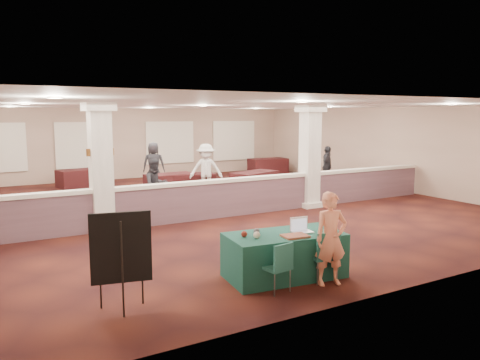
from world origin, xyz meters
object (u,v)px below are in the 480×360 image
conf_chair_side (279,263)px  attendee_a (156,185)px  conf_chair_main (325,252)px  far_table_back_left (80,178)px  easel_board (121,249)px  far_table_front_center (191,183)px  far_table_front_right (255,182)px  attendee_b (206,169)px  attendee_c (327,166)px  attendee_d (154,164)px  far_table_front_left (1,212)px  woman (331,239)px  far_table_back_right (268,166)px  near_table (284,255)px  far_table_back_center (170,183)px

conf_chair_side → attendee_a: attendee_a is taller
conf_chair_main → far_table_back_left: conf_chair_main is taller
easel_board → far_table_front_center: easel_board is taller
far_table_front_right → attendee_b: size_ratio=1.02×
far_table_front_center → attendee_c: (5.37, -1.50, 0.48)m
conf_chair_main → attendee_d: (1.13, 12.04, 0.37)m
conf_chair_side → far_table_front_left: 8.26m
far_table_front_right → attendee_d: 4.29m
far_table_front_center → far_table_back_left: (-3.39, 3.50, 0.00)m
conf_chair_main → conf_chair_side: bearing=-167.9°
attendee_a → attendee_b: attendee_b is taller
attendee_c → far_table_back_left: bearing=114.4°
conf_chair_side → easel_board: (-2.44, 0.54, 0.46)m
woman → far_table_front_center: size_ratio=0.93×
woman → attendee_d: attendee_d is taller
far_table_front_left → far_table_back_right: (12.19, 5.96, -0.01)m
far_table_front_left → attendee_c: size_ratio=1.16×
near_table → far_table_back_left: 13.04m
conf_chair_side → far_table_back_left: 13.59m
far_table_front_left → attendee_b: (6.84, 1.93, 0.54)m
far_table_front_right → far_table_back_left: 7.22m
far_table_front_center → conf_chair_main: bearing=-100.7°
conf_chair_main → easel_board: bearing=-176.7°
far_table_back_right → attendee_c: 4.79m
conf_chair_main → woman: woman is taller
far_table_front_left → far_table_back_right: far_table_front_left is taller
far_table_front_right → attendee_d: bearing=132.9°
far_table_front_left → attendee_a: (4.19, -0.10, 0.41)m
far_table_back_left → attendee_d: 3.08m
near_table → easel_board: bearing=-172.6°
far_table_front_center → far_table_back_right: 6.49m
conf_chair_side → far_table_back_right: conf_chair_side is taller
easel_board → far_table_back_center: bearing=77.8°
far_table_back_left → far_table_back_center: far_table_back_center is taller
conf_chair_side → woman: size_ratio=0.52×
attendee_b → far_table_front_right: bearing=15.2°
far_table_front_center → attendee_d: size_ratio=0.95×
near_table → conf_chair_main: (0.45, -0.58, 0.14)m
easel_board → attendee_a: (2.93, 6.74, -0.15)m
attendee_b → attendee_c: 5.16m
conf_chair_main → attendee_d: size_ratio=0.50×
far_table_back_left → attendee_c: size_ratio=1.05×
far_table_front_left → far_table_front_right: size_ratio=1.01×
far_table_back_right → woman: bearing=-119.1°
far_table_front_center → far_table_back_center: far_table_back_center is taller
easel_board → attendee_d: bearing=81.2°
conf_chair_main → far_table_back_right: size_ratio=0.49×
far_table_front_right → attendee_b: (-1.85, 0.40, 0.55)m
far_table_front_center → attendee_a: 3.71m
far_table_front_left → far_table_back_center: bearing=26.6°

